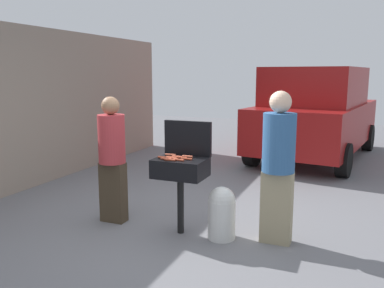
% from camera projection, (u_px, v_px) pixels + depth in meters
% --- Properties ---
extents(ground_plane, '(24.00, 24.00, 0.00)m').
position_uv_depth(ground_plane, '(176.00, 226.00, 5.07)').
color(ground_plane, slate).
extents(house_wall_side, '(0.24, 8.00, 2.66)m').
position_uv_depth(house_wall_side, '(36.00, 107.00, 6.92)').
color(house_wall_side, gray).
rests_on(house_wall_side, ground).
extents(bbq_grill, '(0.60, 0.44, 0.91)m').
position_uv_depth(bbq_grill, '(180.00, 171.00, 4.74)').
color(bbq_grill, black).
rests_on(bbq_grill, ground).
extents(grill_lid_open, '(0.60, 0.05, 0.42)m').
position_uv_depth(grill_lid_open, '(188.00, 138.00, 4.88)').
color(grill_lid_open, black).
rests_on(grill_lid_open, bbq_grill).
extents(hot_dog_0, '(0.13, 0.03, 0.03)m').
position_uv_depth(hot_dog_0, '(187.00, 156.00, 4.78)').
color(hot_dog_0, '#C6593D').
rests_on(hot_dog_0, bbq_grill).
extents(hot_dog_1, '(0.13, 0.03, 0.03)m').
position_uv_depth(hot_dog_1, '(166.00, 159.00, 4.65)').
color(hot_dog_1, '#B74C33').
rests_on(hot_dog_1, bbq_grill).
extents(hot_dog_2, '(0.13, 0.03, 0.03)m').
position_uv_depth(hot_dog_2, '(170.00, 160.00, 4.59)').
color(hot_dog_2, '#AD4228').
rests_on(hot_dog_2, bbq_grill).
extents(hot_dog_3, '(0.13, 0.03, 0.03)m').
position_uv_depth(hot_dog_3, '(172.00, 157.00, 4.73)').
color(hot_dog_3, '#AD4228').
rests_on(hot_dog_3, bbq_grill).
extents(hot_dog_4, '(0.13, 0.04, 0.03)m').
position_uv_depth(hot_dog_4, '(187.00, 159.00, 4.64)').
color(hot_dog_4, '#AD4228').
rests_on(hot_dog_4, bbq_grill).
extents(hot_dog_5, '(0.13, 0.04, 0.03)m').
position_uv_depth(hot_dog_5, '(179.00, 160.00, 4.59)').
color(hot_dog_5, '#AD4228').
rests_on(hot_dog_5, bbq_grill).
extents(hot_dog_6, '(0.13, 0.03, 0.03)m').
position_uv_depth(hot_dog_6, '(172.00, 158.00, 4.66)').
color(hot_dog_6, '#B74C33').
rests_on(hot_dog_6, bbq_grill).
extents(hot_dog_7, '(0.13, 0.04, 0.03)m').
position_uv_depth(hot_dog_7, '(177.00, 157.00, 4.77)').
color(hot_dog_7, '#B74C33').
rests_on(hot_dog_7, bbq_grill).
extents(hot_dog_8, '(0.13, 0.04, 0.03)m').
position_uv_depth(hot_dog_8, '(170.00, 155.00, 4.88)').
color(hot_dog_8, '#C6593D').
rests_on(hot_dog_8, bbq_grill).
extents(hot_dog_9, '(0.13, 0.04, 0.03)m').
position_uv_depth(hot_dog_9, '(182.00, 158.00, 4.71)').
color(hot_dog_9, '#AD4228').
rests_on(hot_dog_9, bbq_grill).
extents(hot_dog_10, '(0.13, 0.03, 0.03)m').
position_uv_depth(hot_dog_10, '(163.00, 157.00, 4.73)').
color(hot_dog_10, '#AD4228').
rests_on(hot_dog_10, bbq_grill).
extents(propane_tank, '(0.32, 0.32, 0.62)m').
position_uv_depth(propane_tank, '(222.00, 212.00, 4.65)').
color(propane_tank, silver).
rests_on(propane_tank, ground).
extents(person_left, '(0.34, 0.34, 1.61)m').
position_uv_depth(person_left, '(112.00, 155.00, 5.11)').
color(person_left, '#3F3323').
rests_on(person_left, ground).
extents(person_right, '(0.36, 0.36, 1.71)m').
position_uv_depth(person_right, '(278.00, 162.00, 4.45)').
color(person_right, gray).
rests_on(person_right, ground).
extents(parked_minivan, '(2.55, 4.63, 2.02)m').
position_uv_depth(parked_minivan, '(316.00, 113.00, 9.01)').
color(parked_minivan, maroon).
rests_on(parked_minivan, ground).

